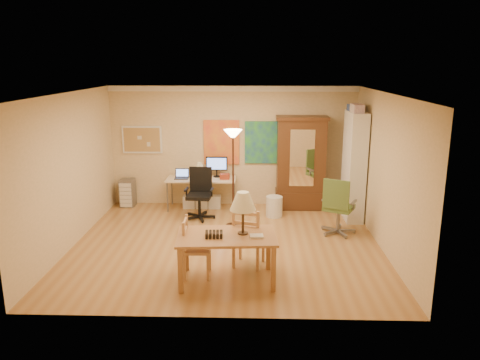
{
  "coord_description": "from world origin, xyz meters",
  "views": [
    {
      "loc": [
        0.49,
        -7.91,
        3.21
      ],
      "look_at": [
        0.23,
        0.3,
        1.13
      ],
      "focal_mm": 35.0,
      "sensor_mm": 36.0,
      "label": 1
    }
  ],
  "objects_px": {
    "computer_desk": "(203,190)",
    "office_chair_green": "(338,219)",
    "armoire": "(301,169)",
    "office_chair_black": "(200,205)",
    "bookshelf": "(354,166)",
    "dining_table": "(233,226)"
  },
  "relations": [
    {
      "from": "dining_table",
      "to": "computer_desk",
      "type": "relative_size",
      "value": 0.99
    },
    {
      "from": "office_chair_black",
      "to": "office_chair_green",
      "type": "xyz_separation_m",
      "value": [
        2.74,
        -0.85,
        0.01
      ]
    },
    {
      "from": "office_chair_green",
      "to": "bookshelf",
      "type": "relative_size",
      "value": 0.5
    },
    {
      "from": "computer_desk",
      "to": "office_chair_green",
      "type": "relative_size",
      "value": 1.38
    },
    {
      "from": "office_chair_black",
      "to": "armoire",
      "type": "height_order",
      "value": "armoire"
    },
    {
      "from": "computer_desk",
      "to": "bookshelf",
      "type": "height_order",
      "value": "bookshelf"
    },
    {
      "from": "armoire",
      "to": "bookshelf",
      "type": "height_order",
      "value": "bookshelf"
    },
    {
      "from": "computer_desk",
      "to": "office_chair_green",
      "type": "bearing_deg",
      "value": -29.51
    },
    {
      "from": "bookshelf",
      "to": "armoire",
      "type": "bearing_deg",
      "value": 147.12
    },
    {
      "from": "office_chair_black",
      "to": "armoire",
      "type": "bearing_deg",
      "value": 19.93
    },
    {
      "from": "office_chair_black",
      "to": "bookshelf",
      "type": "distance_m",
      "value": 3.31
    },
    {
      "from": "office_chair_black",
      "to": "armoire",
      "type": "distance_m",
      "value": 2.39
    },
    {
      "from": "dining_table",
      "to": "bookshelf",
      "type": "relative_size",
      "value": 0.68
    },
    {
      "from": "computer_desk",
      "to": "bookshelf",
      "type": "bearing_deg",
      "value": -10.26
    },
    {
      "from": "computer_desk",
      "to": "office_chair_black",
      "type": "relative_size",
      "value": 1.44
    },
    {
      "from": "office_chair_green",
      "to": "armoire",
      "type": "bearing_deg",
      "value": 109.14
    },
    {
      "from": "office_chair_green",
      "to": "armoire",
      "type": "distance_m",
      "value": 1.84
    },
    {
      "from": "dining_table",
      "to": "office_chair_black",
      "type": "distance_m",
      "value": 3.04
    },
    {
      "from": "dining_table",
      "to": "office_chair_black",
      "type": "bearing_deg",
      "value": 106.13
    },
    {
      "from": "dining_table",
      "to": "computer_desk",
      "type": "bearing_deg",
      "value": 103.16
    },
    {
      "from": "office_chair_black",
      "to": "computer_desk",
      "type": "bearing_deg",
      "value": 90.47
    },
    {
      "from": "armoire",
      "to": "dining_table",
      "type": "bearing_deg",
      "value": -110.19
    }
  ]
}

